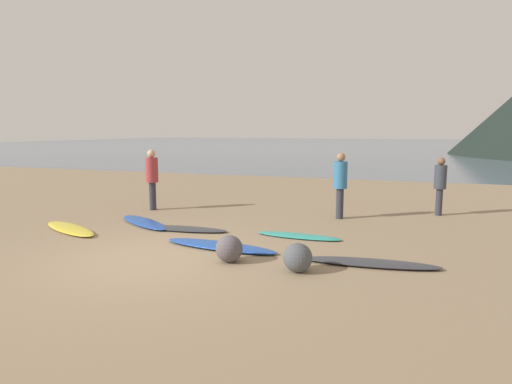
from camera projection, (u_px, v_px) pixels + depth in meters
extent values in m
cube|color=#8C7559|center=(291.00, 192.00, 17.36)|extent=(120.00, 120.00, 0.20)
cube|color=slate|center=(381.00, 145.00, 68.14)|extent=(140.00, 100.00, 0.01)
ellipsoid|color=yellow|center=(70.00, 229.00, 10.23)|extent=(2.22, 1.46, 0.09)
ellipsoid|color=#1E479E|center=(144.00, 222.00, 10.93)|extent=(2.15, 1.64, 0.10)
ellipsoid|color=#333338|center=(183.00, 229.00, 10.26)|extent=(2.20, 0.67, 0.08)
ellipsoid|color=#1E479E|center=(220.00, 246.00, 8.71)|extent=(2.50, 0.85, 0.10)
ellipsoid|color=teal|center=(298.00, 236.00, 9.59)|extent=(1.92, 0.58, 0.06)
ellipsoid|color=#333338|center=(371.00, 263.00, 7.59)|extent=(2.36, 0.65, 0.10)
cylinder|color=#2D2D38|center=(439.00, 202.00, 12.03)|extent=(0.18, 0.18, 0.74)
cylinder|color=#333842|center=(440.00, 177.00, 11.93)|extent=(0.32, 0.32, 0.64)
sphere|color=brown|center=(441.00, 161.00, 11.87)|extent=(0.21, 0.21, 0.21)
cylinder|color=#2D2D38|center=(340.00, 203.00, 11.57)|extent=(0.19, 0.19, 0.81)
cylinder|color=teal|center=(341.00, 175.00, 11.47)|extent=(0.35, 0.35, 0.70)
sphere|color=#936B4C|center=(341.00, 157.00, 11.40)|extent=(0.23, 0.23, 0.23)
cylinder|color=#2D2D38|center=(153.00, 196.00, 12.85)|extent=(0.20, 0.20, 0.82)
cylinder|color=#9E3338|center=(152.00, 170.00, 12.74)|extent=(0.36, 0.36, 0.71)
sphere|color=tan|center=(151.00, 154.00, 12.67)|extent=(0.23, 0.23, 0.23)
sphere|color=#494C51|center=(298.00, 258.00, 7.22)|extent=(0.48, 0.48, 0.48)
sphere|color=#534C51|center=(229.00, 249.00, 7.77)|extent=(0.48, 0.48, 0.48)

